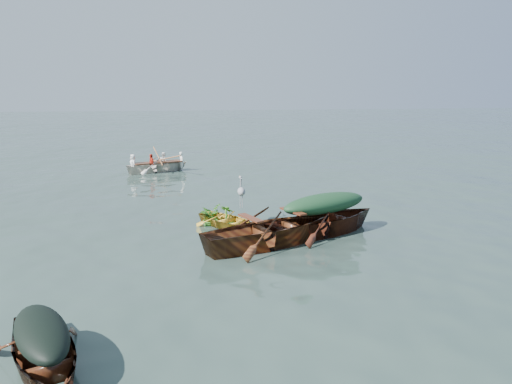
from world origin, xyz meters
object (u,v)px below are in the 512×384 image
at_px(green_tarp_boat, 324,234).
at_px(open_wooden_boat, 272,245).
at_px(yellow_dinghy, 228,227).
at_px(rowed_boat, 158,172).
at_px(heron, 241,196).
at_px(dark_covered_boat, 45,369).

bearing_deg(green_tarp_boat, open_wooden_boat, 90.00).
height_order(yellow_dinghy, rowed_boat, rowed_boat).
xyz_separation_m(yellow_dinghy, rowed_boat, (-2.15, 9.65, 0.00)).
relative_size(green_tarp_boat, open_wooden_boat, 0.94).
bearing_deg(green_tarp_boat, heron, 30.67).
relative_size(yellow_dinghy, rowed_boat, 0.68).
height_order(open_wooden_boat, heron, heron).
xyz_separation_m(dark_covered_boat, green_tarp_boat, (5.79, 5.61, 0.00)).
bearing_deg(open_wooden_boat, yellow_dinghy, 4.32).
bearing_deg(heron, yellow_dinghy, -174.81).
bearing_deg(open_wooden_boat, heron, -10.03).
distance_m(rowed_boat, heron, 9.68).
bearing_deg(open_wooden_boat, rowed_boat, -7.65).
bearing_deg(rowed_boat, green_tarp_boat, -177.07).
relative_size(dark_covered_boat, heron, 3.63).
bearing_deg(dark_covered_boat, green_tarp_boat, 22.31).
height_order(green_tarp_boat, heron, heron).
distance_m(yellow_dinghy, green_tarp_boat, 2.67).
bearing_deg(open_wooden_boat, green_tarp_boat, -88.25).
distance_m(yellow_dinghy, dark_covered_boat, 7.46).
bearing_deg(yellow_dinghy, rowed_boat, 68.12).
distance_m(dark_covered_boat, rowed_boat, 16.36).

